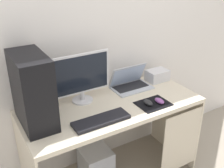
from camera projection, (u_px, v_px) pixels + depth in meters
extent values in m
cube|color=silver|center=(90.00, 28.00, 2.21)|extent=(4.00, 0.04, 2.60)
cube|color=beige|center=(112.00, 106.00, 2.18)|extent=(1.44, 0.63, 0.03)
cube|color=beige|center=(174.00, 121.00, 2.67)|extent=(0.02, 0.63, 0.73)
cube|color=beige|center=(181.00, 142.00, 2.32)|extent=(0.40, 0.01, 0.58)
cube|color=black|center=(32.00, 91.00, 1.83)|extent=(0.21, 0.41, 0.51)
cylinder|color=silver|center=(83.00, 100.00, 2.22)|extent=(0.17, 0.17, 0.01)
cylinder|color=silver|center=(82.00, 96.00, 2.20)|extent=(0.04, 0.04, 0.07)
cube|color=silver|center=(82.00, 74.00, 2.11)|extent=(0.47, 0.02, 0.32)
cube|color=black|center=(82.00, 74.00, 2.10)|extent=(0.44, 0.00, 0.29)
cube|color=#B7BCC6|center=(132.00, 88.00, 2.42)|extent=(0.35, 0.22, 0.01)
cube|color=black|center=(131.00, 86.00, 2.43)|extent=(0.31, 0.14, 0.00)
cube|color=#B7BCC6|center=(128.00, 75.00, 2.43)|extent=(0.35, 0.09, 0.19)
cube|color=#ADC1E5|center=(128.00, 75.00, 2.43)|extent=(0.32, 0.08, 0.17)
cube|color=silver|center=(157.00, 75.00, 2.56)|extent=(0.20, 0.14, 0.10)
cube|color=black|center=(101.00, 120.00, 1.94)|extent=(0.42, 0.14, 0.02)
cube|color=black|center=(153.00, 104.00, 2.17)|extent=(0.26, 0.20, 0.00)
ellipsoid|color=#232326|center=(148.00, 102.00, 2.15)|extent=(0.06, 0.10, 0.03)
ellipsoid|color=#8C4C99|center=(159.00, 101.00, 2.18)|extent=(0.06, 0.10, 0.03)
cube|color=#B7BCC6|center=(96.00, 162.00, 2.48)|extent=(0.26, 0.26, 0.26)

